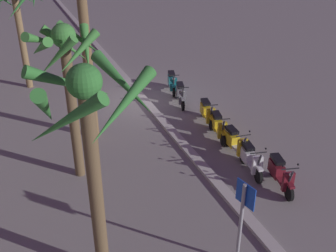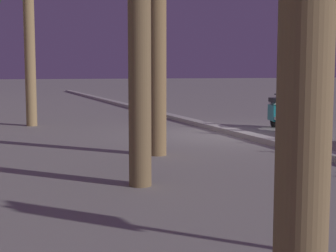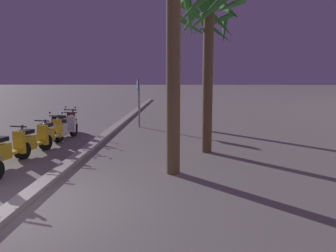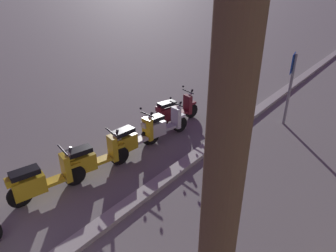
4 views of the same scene
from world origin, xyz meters
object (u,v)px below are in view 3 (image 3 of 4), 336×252
scooter_maroon_far_back (63,124)px  palm_tree_mid_walkway (207,41)px  scooter_yellow_mid_rear (5,150)px  scooter_yellow_gap_after_mid (50,133)px  scooter_yellow_mid_centre (31,141)px  crossing_sign (139,97)px  palm_tree_far_corner (209,31)px  scooter_white_last_in_row (63,129)px

scooter_maroon_far_back → palm_tree_mid_walkway: palm_tree_mid_walkway is taller
scooter_yellow_mid_rear → scooter_yellow_gap_after_mid: bearing=175.3°
scooter_maroon_far_back → scooter_yellow_mid_centre: 3.67m
crossing_sign → palm_tree_far_corner: bearing=28.3°
scooter_yellow_mid_centre → scooter_white_last_in_row: bearing=176.7°
palm_tree_far_corner → crossing_sign: bearing=-151.7°
scooter_white_last_in_row → palm_tree_far_corner: (1.94, 5.46, 3.44)m
scooter_maroon_far_back → scooter_yellow_gap_after_mid: bearing=7.6°
scooter_yellow_mid_rear → palm_tree_far_corner: (-1.87, 5.76, 3.44)m
scooter_white_last_in_row → scooter_yellow_mid_centre: bearing=-3.3°
scooter_white_last_in_row → scooter_yellow_mid_rear: (3.80, -0.31, -0.00)m
scooter_yellow_gap_after_mid → palm_tree_mid_walkway: size_ratio=0.33×
scooter_maroon_far_back → scooter_yellow_mid_centre: (3.66, 0.25, -0.01)m
scooter_yellow_mid_centre → palm_tree_mid_walkway: 8.51m
crossing_sign → scooter_yellow_gap_after_mid: bearing=-29.7°
scooter_yellow_gap_after_mid → scooter_yellow_mid_rear: bearing=-4.7°
scooter_yellow_gap_after_mid → scooter_white_last_in_row: bearing=175.7°
scooter_yellow_mid_centre → crossing_sign: (-5.99, 2.70, 1.05)m
scooter_yellow_mid_centre → palm_tree_far_corner: 6.60m
scooter_maroon_far_back → palm_tree_far_corner: (3.07, 5.85, 3.44)m
scooter_yellow_mid_centre → crossing_sign: size_ratio=0.73×
scooter_white_last_in_row → scooter_maroon_far_back: bearing=-160.7°
palm_tree_mid_walkway → palm_tree_far_corner: (4.40, -0.29, -0.14)m
scooter_maroon_far_back → scooter_yellow_mid_centre: bearing=3.9°
scooter_yellow_mid_centre → palm_tree_mid_walkway: bearing=130.3°
scooter_white_last_in_row → scooter_yellow_mid_rear: 3.82m
scooter_maroon_far_back → scooter_yellow_gap_after_mid: 2.32m
scooter_yellow_gap_after_mid → crossing_sign: (-4.63, 2.64, 1.05)m
scooter_maroon_far_back → scooter_yellow_mid_rear: (4.93, 0.09, -0.01)m
scooter_white_last_in_row → scooter_yellow_gap_after_mid: bearing=-4.3°
scooter_yellow_gap_after_mid → palm_tree_mid_walkway: 7.74m
scooter_yellow_mid_centre → palm_tree_mid_walkway: palm_tree_mid_walkway is taller
scooter_yellow_gap_after_mid → crossing_sign: crossing_sign is taller
crossing_sign → palm_tree_mid_walkway: (1.00, 3.20, 2.52)m
scooter_white_last_in_row → scooter_yellow_gap_after_mid: 1.17m
scooter_yellow_mid_rear → crossing_sign: size_ratio=0.73×
palm_tree_far_corner → scooter_yellow_gap_after_mid: bearing=-97.9°
scooter_white_last_in_row → palm_tree_far_corner: 6.74m
scooter_yellow_mid_rear → palm_tree_far_corner: palm_tree_far_corner is taller
scooter_yellow_mid_centre → palm_tree_far_corner: size_ratio=0.34×
scooter_white_last_in_row → scooter_yellow_mid_rear: scooter_white_last_in_row is taller
scooter_yellow_mid_rear → palm_tree_mid_walkway: 9.42m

